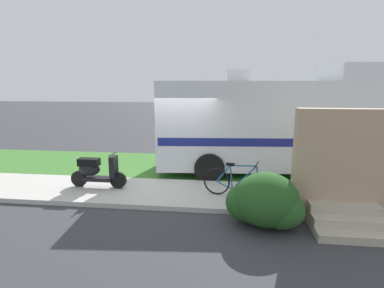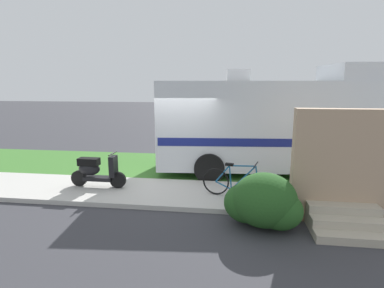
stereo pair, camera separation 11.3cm
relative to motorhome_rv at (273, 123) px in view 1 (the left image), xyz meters
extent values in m
plane|color=#38383D|center=(-3.01, -1.27, -1.65)|extent=(80.00, 80.00, 0.00)
cube|color=beige|center=(-3.01, -2.47, -1.59)|extent=(24.00, 2.00, 0.12)
cube|color=#3D752D|center=(-3.01, 0.23, -1.61)|extent=(24.00, 3.40, 0.08)
cube|color=silver|center=(-0.11, -0.01, -0.02)|extent=(7.21, 2.89, 2.68)
cube|color=silver|center=(2.50, 0.21, 1.57)|extent=(1.98, 2.33, 0.50)
cube|color=navy|center=(-0.11, -0.01, -0.42)|extent=(7.07, 2.90, 0.24)
cube|color=black|center=(3.38, 0.29, 0.45)|extent=(0.24, 1.96, 0.90)
cube|color=silver|center=(-1.16, -0.10, 1.50)|extent=(0.75, 0.66, 0.36)
cylinder|color=black|center=(1.97, 1.27, -1.20)|extent=(0.92, 0.35, 0.90)
cylinder|color=black|center=(2.16, -0.92, -1.20)|extent=(0.92, 0.35, 0.90)
cylinder|color=black|center=(-2.13, 0.93, -1.20)|extent=(0.92, 0.35, 0.90)
cylinder|color=black|center=(-1.95, -1.27, -1.20)|extent=(0.92, 0.35, 0.90)
cylinder|color=black|center=(-4.33, -2.39, -1.31)|extent=(0.44, 0.10, 0.44)
cylinder|color=black|center=(-5.45, -2.38, -1.31)|extent=(0.44, 0.10, 0.44)
cube|color=black|center=(-4.89, -2.39, -1.29)|extent=(0.79, 0.29, 0.10)
cube|color=black|center=(-5.14, -2.39, -0.83)|extent=(0.56, 0.27, 0.20)
ellipsoid|color=black|center=(-5.14, -2.39, -1.03)|extent=(0.60, 0.31, 0.36)
cube|color=black|center=(-4.44, -2.39, -0.93)|extent=(0.14, 0.32, 0.56)
cylinder|color=black|center=(-4.44, -2.39, -0.58)|extent=(0.04, 0.50, 0.04)
sphere|color=white|center=(-4.44, -2.39, -0.75)|extent=(0.12, 0.12, 0.12)
torus|color=black|center=(-0.64, -2.81, -1.19)|extent=(0.68, 0.21, 0.69)
torus|color=black|center=(-1.68, -2.55, -1.19)|extent=(0.68, 0.21, 0.69)
cylinder|color=#1E6699|center=(-1.01, -2.72, -1.02)|extent=(0.60, 0.18, 0.68)
cylinder|color=#1E6699|center=(-1.32, -2.64, -1.04)|extent=(0.11, 0.06, 0.61)
cylinder|color=#1E6699|center=(-1.04, -2.71, -0.71)|extent=(0.64, 0.19, 0.09)
cylinder|color=#1E6699|center=(-1.48, -2.60, -1.27)|extent=(0.42, 0.14, 0.19)
cylinder|color=#1E6699|center=(-1.52, -2.59, -0.96)|extent=(0.37, 0.13, 0.47)
cylinder|color=#1E6699|center=(-0.68, -2.80, -0.94)|extent=(0.13, 0.06, 0.51)
cube|color=black|center=(-1.35, -2.64, -0.71)|extent=(0.22, 0.15, 0.06)
cylinder|color=black|center=(-0.73, -2.79, -0.65)|extent=(0.15, 0.51, 0.03)
cube|color=#1E2328|center=(1.52, 4.58, -0.61)|extent=(2.54, 2.14, 1.53)
cube|color=black|center=(1.52, 4.58, -0.14)|extent=(2.42, 2.16, 0.44)
cube|color=#1E2328|center=(-1.20, 4.46, -0.99)|extent=(3.09, 2.17, 0.77)
cylinder|color=black|center=(1.66, 5.57, -1.27)|extent=(0.77, 0.27, 0.76)
cylinder|color=black|center=(1.75, 3.62, -1.27)|extent=(0.77, 0.27, 0.76)
cylinder|color=black|center=(-1.60, 5.42, -1.27)|extent=(0.77, 0.27, 0.76)
cylinder|color=black|center=(-1.51, 3.47, -1.27)|extent=(0.77, 0.27, 0.76)
cube|color=#1E478C|center=(-0.76, 7.55, -0.59)|extent=(2.62, 2.01, 1.58)
cube|color=black|center=(-0.76, 7.55, -0.10)|extent=(2.49, 2.03, 0.44)
cube|color=#1E478C|center=(2.12, 7.58, -1.02)|extent=(3.19, 2.02, 0.70)
cylinder|color=black|center=(-0.95, 6.59, -1.27)|extent=(0.76, 0.25, 0.76)
cylinder|color=black|center=(-0.98, 8.49, -1.27)|extent=(0.76, 0.25, 0.76)
cylinder|color=black|center=(2.50, 6.64, -1.27)|extent=(0.76, 0.25, 0.76)
cylinder|color=black|center=(2.48, 8.54, -1.27)|extent=(0.76, 0.25, 0.76)
cube|color=#B2A893|center=(0.97, -4.07, -1.57)|extent=(1.40, 0.96, 0.16)
cube|color=#B2A893|center=(0.97, -3.91, -1.41)|extent=(1.40, 0.64, 0.16)
cube|color=#B2A893|center=(0.97, -3.75, -1.25)|extent=(1.40, 0.32, 0.16)
cube|color=tan|center=(0.97, -3.44, -0.45)|extent=(2.00, 0.30, 2.40)
ellipsoid|color=#23511E|center=(-0.63, -3.97, -1.07)|extent=(1.31, 1.18, 1.11)
ellipsoid|color=#23511E|center=(-0.95, -3.84, -1.20)|extent=(0.98, 0.88, 0.83)
ellipsoid|color=#23511E|center=(-0.33, -4.07, -1.23)|extent=(0.91, 0.82, 0.78)
cylinder|color=#19722D|center=(1.36, -2.03, -1.42)|extent=(0.07, 0.07, 0.24)
cylinder|color=#19722D|center=(1.36, -2.03, -1.27)|extent=(0.03, 0.03, 0.05)
cylinder|color=black|center=(1.36, -2.03, -1.24)|extent=(0.04, 0.04, 0.02)
camera|label=1|loc=(-1.43, -9.87, 1.23)|focal=28.19mm
camera|label=2|loc=(-1.32, -9.86, 1.23)|focal=28.19mm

